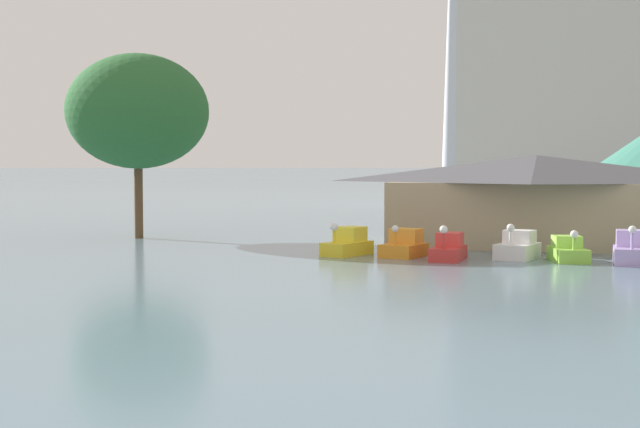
% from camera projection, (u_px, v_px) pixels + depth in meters
% --- Properties ---
extents(pedal_boat_yellow, '(2.20, 3.02, 1.63)m').
position_uv_depth(pedal_boat_yellow, '(348.00, 244.00, 43.82)').
color(pedal_boat_yellow, yellow).
rests_on(pedal_boat_yellow, ground).
extents(pedal_boat_orange, '(2.15, 2.67, 1.56)m').
position_uv_depth(pedal_boat_orange, '(404.00, 246.00, 43.09)').
color(pedal_boat_orange, orange).
rests_on(pedal_boat_orange, ground).
extents(pedal_boat_red, '(1.44, 2.90, 1.67)m').
position_uv_depth(pedal_boat_red, '(448.00, 249.00, 41.67)').
color(pedal_boat_red, red).
rests_on(pedal_boat_red, ground).
extents(pedal_boat_white, '(2.11, 2.68, 1.70)m').
position_uv_depth(pedal_boat_white, '(518.00, 247.00, 42.08)').
color(pedal_boat_white, white).
rests_on(pedal_boat_white, ground).
extents(pedal_boat_lime, '(2.00, 2.71, 1.49)m').
position_uv_depth(pedal_boat_lime, '(568.00, 251.00, 40.99)').
color(pedal_boat_lime, '#8CCC3F').
rests_on(pedal_boat_lime, ground).
extents(pedal_boat_lavender, '(1.48, 2.94, 1.76)m').
position_uv_depth(pedal_boat_lavender, '(631.00, 250.00, 40.23)').
color(pedal_boat_lavender, '#B299D8').
rests_on(pedal_boat_lavender, ground).
extents(boathouse, '(16.36, 8.54, 4.89)m').
position_uv_depth(boathouse, '(536.00, 198.00, 48.71)').
color(boathouse, tan).
rests_on(boathouse, ground).
extents(shoreline_tree_tall_left, '(8.42, 8.42, 10.93)m').
position_uv_depth(shoreline_tree_tall_left, '(138.00, 111.00, 53.48)').
color(shoreline_tree_tall_left, brown).
rests_on(shoreline_tree_tall_left, ground).
extents(background_building_block, '(34.46, 12.48, 27.81)m').
position_uv_depth(background_building_block, '(631.00, 70.00, 91.59)').
color(background_building_block, beige).
rests_on(background_building_block, ground).
extents(distant_broadcast_tower, '(7.25, 7.25, 123.70)m').
position_uv_depth(distant_broadcast_tower, '(453.00, 3.00, 252.82)').
color(distant_broadcast_tower, silver).
rests_on(distant_broadcast_tower, ground).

